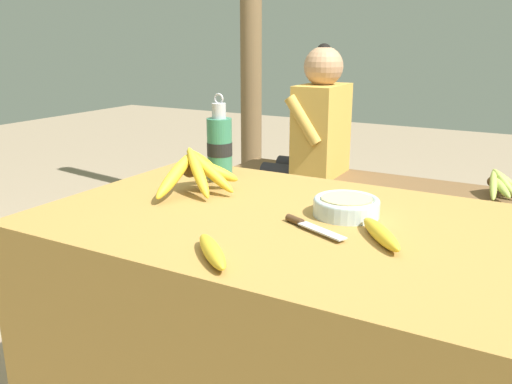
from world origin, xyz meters
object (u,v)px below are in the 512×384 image
object	(u,v)px
loose_banana_front	(212,251)
loose_banana_side	(381,234)
seated_vendor	(312,136)
wooden_bench	(389,196)
water_bottle	(220,146)
knife	(306,225)
banana_bunch_green	(501,183)
banana_bunch_ripe	(198,170)
serving_bowl	(346,205)

from	to	relation	value
loose_banana_front	loose_banana_side	size ratio (longest dim) A/B	0.89
loose_banana_front	seated_vendor	world-z (taller)	seated_vendor
loose_banana_side	wooden_bench	bearing A→B (deg)	104.70
water_bottle	seated_vendor	xyz separation A→B (m)	(-0.12, 1.06, -0.14)
water_bottle	seated_vendor	distance (m)	1.08
knife	banana_bunch_green	world-z (taller)	knife
seated_vendor	knife	bearing A→B (deg)	112.30
banana_bunch_green	loose_banana_side	bearing A→B (deg)	-95.59
banana_bunch_ripe	loose_banana_side	world-z (taller)	banana_bunch_ripe
loose_banana_front	seated_vendor	xyz separation A→B (m)	(-0.49, 1.66, -0.05)
loose_banana_side	serving_bowl	bearing A→B (deg)	134.21
banana_bunch_ripe	knife	bearing A→B (deg)	-17.71
water_bottle	wooden_bench	world-z (taller)	water_bottle
knife	banana_bunch_green	bearing A→B (deg)	101.01
knife	wooden_bench	xyz separation A→B (m)	(-0.18, 1.41, -0.31)
knife	banana_bunch_green	distance (m)	1.45
banana_bunch_ripe	wooden_bench	bearing A→B (deg)	79.04
banana_bunch_ripe	knife	distance (m)	0.45
serving_bowl	loose_banana_front	world-z (taller)	serving_bowl
banana_bunch_ripe	loose_banana_side	bearing A→B (deg)	-12.06
loose_banana_front	banana_bunch_green	world-z (taller)	loose_banana_front
serving_bowl	wooden_bench	size ratio (longest dim) A/B	0.10
loose_banana_front	banana_bunch_green	size ratio (longest dim) A/B	0.57
loose_banana_side	banana_bunch_green	bearing A→B (deg)	84.41
banana_bunch_ripe	loose_banana_front	world-z (taller)	banana_bunch_ripe
water_bottle	loose_banana_side	size ratio (longest dim) A/B	1.52
banana_bunch_ripe	seated_vendor	size ratio (longest dim) A/B	0.30
banana_bunch_ripe	serving_bowl	bearing A→B (deg)	1.37
banana_bunch_ripe	seated_vendor	bearing A→B (deg)	97.48
knife	seated_vendor	distance (m)	1.50
serving_bowl	knife	xyz separation A→B (m)	(-0.05, -0.15, -0.02)
banana_bunch_ripe	loose_banana_front	xyz separation A→B (m)	(0.33, -0.42, -0.05)
wooden_bench	banana_bunch_green	world-z (taller)	banana_bunch_green
water_bottle	knife	world-z (taller)	water_bottle
knife	banana_bunch_green	xyz separation A→B (m)	(0.33, 1.40, -0.18)
seated_vendor	banana_bunch_green	bearing A→B (deg)	-179.15
serving_bowl	wooden_bench	distance (m)	1.32
banana_bunch_ripe	seated_vendor	xyz separation A→B (m)	(-0.16, 1.24, -0.10)
knife	seated_vendor	xyz separation A→B (m)	(-0.59, 1.38, -0.04)
serving_bowl	knife	size ratio (longest dim) A/B	0.92
water_bottle	loose_banana_side	world-z (taller)	water_bottle
water_bottle	banana_bunch_green	bearing A→B (deg)	54.04
water_bottle	banana_bunch_green	world-z (taller)	water_bottle
serving_bowl	banana_bunch_green	bearing A→B (deg)	77.62
banana_bunch_ripe	banana_bunch_green	bearing A→B (deg)	59.32
loose_banana_front	loose_banana_side	distance (m)	0.40
loose_banana_side	knife	xyz separation A→B (m)	(-0.19, -0.00, -0.01)
seated_vendor	banana_bunch_green	xyz separation A→B (m)	(0.91, 0.03, -0.14)
wooden_bench	seated_vendor	world-z (taller)	seated_vendor
loose_banana_front	water_bottle	bearing A→B (deg)	121.76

